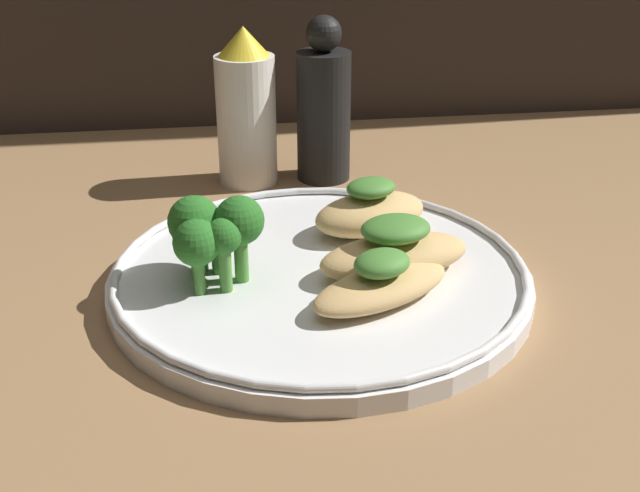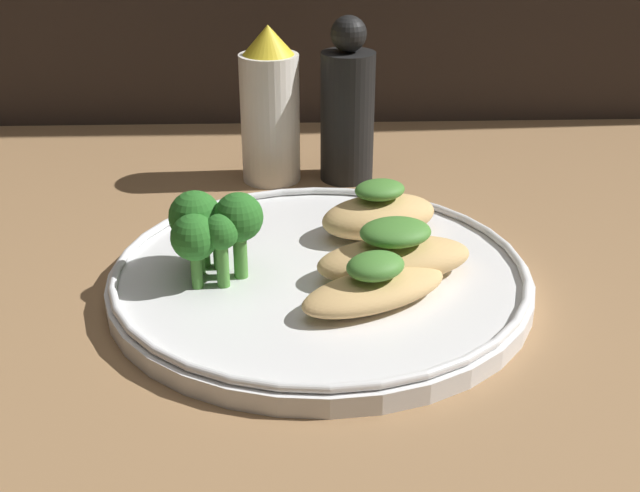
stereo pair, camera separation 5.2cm
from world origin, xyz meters
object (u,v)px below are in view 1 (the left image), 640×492
(plate, at_px, (320,276))
(sauce_bottle, at_px, (246,110))
(broccoli_bunch, at_px, (209,231))
(pepper_grinder, at_px, (324,109))

(plate, distance_m, sauce_bottle, 0.23)
(broccoli_bunch, distance_m, sauce_bottle, 0.23)
(plate, distance_m, broccoli_bunch, 0.09)
(plate, xyz_separation_m, pepper_grinder, (0.03, 0.22, 0.06))
(broccoli_bunch, relative_size, pepper_grinder, 0.44)
(sauce_bottle, xyz_separation_m, pepper_grinder, (0.07, -0.00, -0.00))
(plate, relative_size, pepper_grinder, 1.95)
(broccoli_bunch, bearing_deg, sauce_bottle, 80.23)
(plate, distance_m, pepper_grinder, 0.23)
(pepper_grinder, bearing_deg, plate, -98.80)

